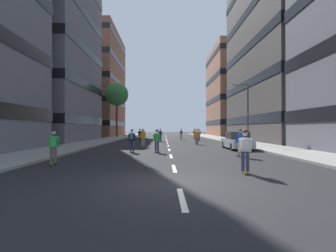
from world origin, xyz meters
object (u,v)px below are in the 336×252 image
object	(u,v)px
skater_1	(197,136)
skater_6	(199,134)
skater_4	(240,141)
parked_car_near	(237,141)
streetlamp_right	(245,107)
skater_7	(140,134)
skater_0	(194,133)
skater_5	(132,139)
skater_8	(157,139)
skater_2	(143,137)
skater_11	(143,135)
street_tree_near	(117,95)
skater_3	(53,145)
skater_12	(160,134)
skater_9	(245,148)
skater_10	(181,133)

from	to	relation	value
skater_1	skater_6	distance (m)	8.87
skater_4	parked_car_near	bearing A→B (deg)	75.87
streetlamp_right	skater_7	xyz separation A→B (m)	(-11.98, 6.65, -3.15)
skater_0	skater_5	bearing A→B (deg)	-107.87
skater_8	streetlamp_right	bearing A→B (deg)	42.08
skater_2	skater_11	world-z (taller)	same
skater_4	street_tree_near	bearing A→B (deg)	113.53
street_tree_near	skater_4	world-z (taller)	street_tree_near
streetlamp_right	skater_6	distance (m)	10.85
skater_2	skater_3	xyz separation A→B (m)	(-3.58, -11.70, 0.00)
street_tree_near	skater_11	size ratio (longest dim) A/B	5.65
skater_2	skater_12	bearing A→B (deg)	80.82
skater_3	skater_11	world-z (taller)	same
skater_1	skater_9	xyz separation A→B (m)	(-0.42, -18.35, 0.03)
skater_5	street_tree_near	bearing A→B (deg)	102.63
street_tree_near	skater_12	world-z (taller)	street_tree_near
skater_2	skater_4	bearing A→B (deg)	-51.14
parked_car_near	skater_10	bearing A→B (deg)	101.06
skater_1	skater_7	distance (m)	8.92
skater_9	skater_1	bearing A→B (deg)	88.70
skater_2	skater_12	distance (m)	9.68
parked_car_near	streetlamp_right	bearing A→B (deg)	66.10
skater_1	skater_3	world-z (taller)	same
parked_car_near	skater_6	bearing A→B (deg)	94.60
skater_2	skater_11	distance (m)	8.20
skater_3	skater_4	distance (m)	10.92
street_tree_near	skater_10	world-z (taller)	street_tree_near
skater_7	skater_10	size ratio (longest dim) A/B	1.00
skater_4	skater_10	world-z (taller)	same
skater_0	skater_12	distance (m)	10.61
parked_car_near	skater_1	world-z (taller)	skater_1
streetlamp_right	skater_11	world-z (taller)	streetlamp_right
parked_car_near	skater_3	bearing A→B (deg)	-142.49
skater_0	skater_5	xyz separation A→B (m)	(-7.64, -23.71, 0.03)
skater_1	skater_5	world-z (taller)	same
skater_3	skater_9	world-z (taller)	same
skater_1	skater_12	xyz separation A→B (m)	(-4.17, 5.63, 0.03)
skater_8	skater_5	bearing A→B (deg)	171.15
skater_2	skater_8	world-z (taller)	same
parked_car_near	skater_7	size ratio (longest dim) A/B	2.47
skater_6	streetlamp_right	bearing A→B (deg)	-69.45
skater_12	skater_5	bearing A→B (deg)	-97.66
skater_5	skater_11	xyz separation A→B (m)	(-0.20, 13.35, -0.03)
skater_6	skater_7	distance (m)	8.88
skater_0	skater_10	world-z (taller)	same
skater_0	skater_12	xyz separation A→B (m)	(-5.66, -8.98, 0.03)
skater_10	skater_12	world-z (taller)	same
street_tree_near	skater_6	bearing A→B (deg)	-35.43
skater_5	skater_9	size ratio (longest dim) A/B	1.00
parked_car_near	skater_12	world-z (taller)	skater_12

